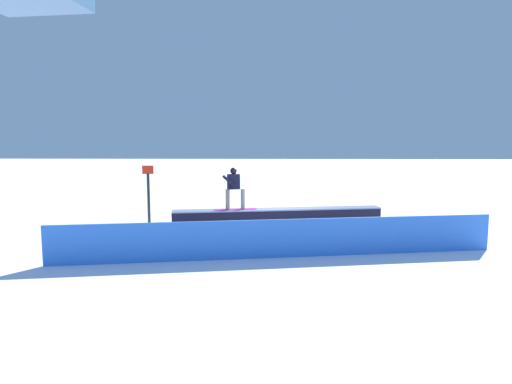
# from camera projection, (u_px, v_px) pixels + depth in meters

# --- Properties ---
(ground_plane) EXTENTS (120.00, 120.00, 0.00)m
(ground_plane) POSITION_uv_depth(u_px,v_px,m) (278.00, 231.00, 15.00)
(ground_plane) COLOR white
(grind_box) EXTENTS (7.13, 1.79, 0.77)m
(grind_box) POSITION_uv_depth(u_px,v_px,m) (278.00, 221.00, 14.96)
(grind_box) COLOR black
(grind_box) RESTS_ON ground_plane
(snowboarder) EXTENTS (1.43, 0.66, 1.41)m
(snowboarder) POSITION_uv_depth(u_px,v_px,m) (234.00, 187.00, 14.61)
(snowboarder) COLOR #B52392
(snowboarder) RESTS_ON grind_box
(safety_fence) EXTENTS (11.70, 2.08, 1.02)m
(safety_fence) POSITION_uv_depth(u_px,v_px,m) (281.00, 239.00, 11.51)
(safety_fence) COLOR #367AEA
(safety_fence) RESTS_ON ground_plane
(trail_marker) EXTENTS (0.40, 0.10, 2.19)m
(trail_marker) POSITION_uv_depth(u_px,v_px,m) (149.00, 194.00, 15.66)
(trail_marker) COLOR #262628
(trail_marker) RESTS_ON ground_plane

